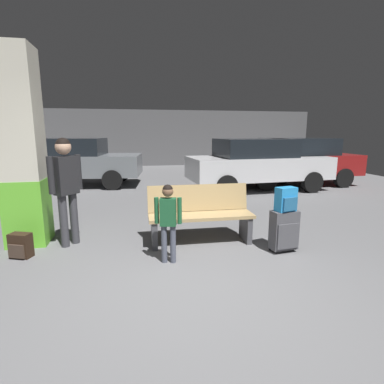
{
  "coord_description": "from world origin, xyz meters",
  "views": [
    {
      "loc": [
        -0.62,
        -2.92,
        1.7
      ],
      "look_at": [
        0.22,
        1.3,
        0.85
      ],
      "focal_mm": 28.45,
      "sensor_mm": 36.0,
      "label": 1
    }
  ],
  "objects_px": {
    "structural_pillar": "(21,150)",
    "suitcase": "(284,230)",
    "backpack_bright": "(286,200)",
    "parked_car_near": "(257,163)",
    "parked_car_side": "(294,160)",
    "backpack_dark_floor": "(20,246)",
    "child": "(168,215)",
    "bench": "(200,215)",
    "adult": "(66,180)",
    "parked_car_far": "(74,161)"
  },
  "relations": [
    {
      "from": "child",
      "to": "parked_car_near",
      "type": "height_order",
      "value": "parked_car_near"
    },
    {
      "from": "parked_car_near",
      "to": "child",
      "type": "bearing_deg",
      "value": -124.49
    },
    {
      "from": "suitcase",
      "to": "parked_car_far",
      "type": "height_order",
      "value": "parked_car_far"
    },
    {
      "from": "backpack_bright",
      "to": "parked_car_side",
      "type": "relative_size",
      "value": 0.08
    },
    {
      "from": "parked_car_near",
      "to": "parked_car_side",
      "type": "height_order",
      "value": "same"
    },
    {
      "from": "adult",
      "to": "parked_car_near",
      "type": "height_order",
      "value": "adult"
    },
    {
      "from": "backpack_dark_floor",
      "to": "backpack_bright",
      "type": "bearing_deg",
      "value": -7.91
    },
    {
      "from": "parked_car_side",
      "to": "child",
      "type": "bearing_deg",
      "value": -131.97
    },
    {
      "from": "structural_pillar",
      "to": "parked_car_near",
      "type": "relative_size",
      "value": 0.69
    },
    {
      "from": "structural_pillar",
      "to": "adult",
      "type": "xyz_separation_m",
      "value": [
        0.63,
        -0.23,
        -0.44
      ]
    },
    {
      "from": "suitcase",
      "to": "parked_car_near",
      "type": "xyz_separation_m",
      "value": [
        1.54,
        4.62,
        0.48
      ]
    },
    {
      "from": "adult",
      "to": "parked_car_near",
      "type": "bearing_deg",
      "value": 39.05
    },
    {
      "from": "child",
      "to": "backpack_dark_floor",
      "type": "height_order",
      "value": "child"
    },
    {
      "from": "structural_pillar",
      "to": "parked_car_far",
      "type": "bearing_deg",
      "value": 92.38
    },
    {
      "from": "child",
      "to": "parked_car_side",
      "type": "bearing_deg",
      "value": 48.03
    },
    {
      "from": "bench",
      "to": "adult",
      "type": "xyz_separation_m",
      "value": [
        -1.98,
        0.26,
        0.56
      ]
    },
    {
      "from": "structural_pillar",
      "to": "adult",
      "type": "bearing_deg",
      "value": -19.75
    },
    {
      "from": "adult",
      "to": "parked_car_near",
      "type": "xyz_separation_m",
      "value": [
        4.61,
        3.74,
        -0.2
      ]
    },
    {
      "from": "backpack_bright",
      "to": "parked_car_far",
      "type": "xyz_separation_m",
      "value": [
        -3.92,
        6.4,
        0.03
      ]
    },
    {
      "from": "structural_pillar",
      "to": "bench",
      "type": "relative_size",
      "value": 1.81
    },
    {
      "from": "child",
      "to": "adult",
      "type": "relative_size",
      "value": 0.65
    },
    {
      "from": "backpack_dark_floor",
      "to": "child",
      "type": "bearing_deg",
      "value": -15.59
    },
    {
      "from": "bench",
      "to": "parked_car_far",
      "type": "bearing_deg",
      "value": 116.1
    },
    {
      "from": "structural_pillar",
      "to": "parked_car_side",
      "type": "relative_size",
      "value": 0.7
    },
    {
      "from": "bench",
      "to": "backpack_bright",
      "type": "relative_size",
      "value": 4.73
    },
    {
      "from": "backpack_bright",
      "to": "adult",
      "type": "bearing_deg",
      "value": 163.92
    },
    {
      "from": "backpack_bright",
      "to": "backpack_dark_floor",
      "type": "distance_m",
      "value": 3.73
    },
    {
      "from": "suitcase",
      "to": "child",
      "type": "height_order",
      "value": "child"
    },
    {
      "from": "structural_pillar",
      "to": "parked_car_far",
      "type": "height_order",
      "value": "structural_pillar"
    },
    {
      "from": "backpack_bright",
      "to": "parked_car_far",
      "type": "height_order",
      "value": "parked_car_far"
    },
    {
      "from": "backpack_bright",
      "to": "backpack_dark_floor",
      "type": "relative_size",
      "value": 1.0
    },
    {
      "from": "bench",
      "to": "parked_car_near",
      "type": "relative_size",
      "value": 0.38
    },
    {
      "from": "suitcase",
      "to": "child",
      "type": "xyz_separation_m",
      "value": [
        -1.67,
        -0.04,
        0.33
      ]
    },
    {
      "from": "structural_pillar",
      "to": "suitcase",
      "type": "xyz_separation_m",
      "value": [
        3.7,
        -1.11,
        -1.12
      ]
    },
    {
      "from": "structural_pillar",
      "to": "child",
      "type": "xyz_separation_m",
      "value": [
        2.03,
        -1.16,
        -0.8
      ]
    },
    {
      "from": "bench",
      "to": "backpack_dark_floor",
      "type": "relative_size",
      "value": 4.73
    },
    {
      "from": "suitcase",
      "to": "parked_car_side",
      "type": "relative_size",
      "value": 0.15
    },
    {
      "from": "backpack_bright",
      "to": "parked_car_near",
      "type": "distance_m",
      "value": 4.87
    },
    {
      "from": "backpack_bright",
      "to": "bench",
      "type": "bearing_deg",
      "value": 150.22
    },
    {
      "from": "bench",
      "to": "backpack_bright",
      "type": "xyz_separation_m",
      "value": [
        1.09,
        -0.63,
        0.33
      ]
    },
    {
      "from": "backpack_dark_floor",
      "to": "parked_car_far",
      "type": "distance_m",
      "value": 5.93
    },
    {
      "from": "structural_pillar",
      "to": "suitcase",
      "type": "distance_m",
      "value": 4.02
    },
    {
      "from": "suitcase",
      "to": "parked_car_far",
      "type": "relative_size",
      "value": 0.14
    },
    {
      "from": "adult",
      "to": "backpack_dark_floor",
      "type": "distance_m",
      "value": 1.08
    },
    {
      "from": "parked_car_near",
      "to": "adult",
      "type": "bearing_deg",
      "value": -140.95
    },
    {
      "from": "parked_car_far",
      "to": "parked_car_side",
      "type": "xyz_separation_m",
      "value": [
        6.99,
        -1.18,
        0.0
      ]
    },
    {
      "from": "parked_car_far",
      "to": "parked_car_side",
      "type": "bearing_deg",
      "value": -9.58
    },
    {
      "from": "suitcase",
      "to": "adult",
      "type": "height_order",
      "value": "adult"
    },
    {
      "from": "suitcase",
      "to": "backpack_bright",
      "type": "distance_m",
      "value": 0.45
    },
    {
      "from": "structural_pillar",
      "to": "backpack_dark_floor",
      "type": "xyz_separation_m",
      "value": [
        0.05,
        -0.6,
        -1.28
      ]
    }
  ]
}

